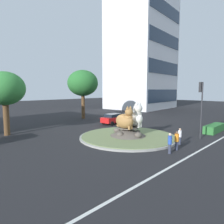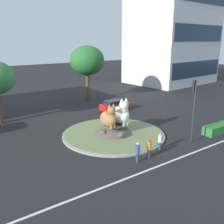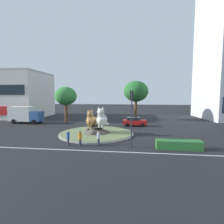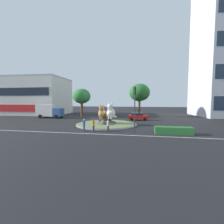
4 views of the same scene
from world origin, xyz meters
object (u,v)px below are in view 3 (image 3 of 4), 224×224
Objects in this scene: second_tree_near_tower at (136,92)px; delivery_box_truck at (25,114)px; pedestrian_orange_shirt at (80,138)px; cat_statue_white at (102,119)px; shophouse_block at (4,95)px; broadleaf_tree_behind_island at (66,96)px; cat_statue_tabby at (91,120)px; sedan_on_far_lane at (134,121)px; pedestrian_blue_shirt at (68,137)px; pedestrian_white_shirt at (98,138)px; traffic_light_mast at (132,109)px.

second_tree_near_tower is 23.12m from delivery_box_truck.
delivery_box_truck is (-15.34, 13.68, 0.85)m from pedestrian_orange_shirt.
cat_statue_white is at bearing -69.98° from pedestrian_orange_shirt.
shophouse_block is at bearing 142.42° from delivery_box_truck.
delivery_box_truck reaches higher than pedestrian_orange_shirt.
shophouse_block reaches higher than broadleaf_tree_behind_island.
cat_statue_tabby is 0.89× the size of cat_statue_white.
pedestrian_orange_shirt is 14.34m from sedan_on_far_lane.
cat_statue_tabby is 5.90m from pedestrian_blue_shirt.
pedestrian_orange_shirt is 1.99m from pedestrian_white_shirt.
cat_statue_tabby is 1.59× the size of pedestrian_white_shirt.
broadleaf_tree_behind_island is 4.62× the size of pedestrian_white_shirt.
pedestrian_blue_shirt is at bearing -43.37° from shophouse_block.
broadleaf_tree_behind_island is 4.37× the size of pedestrian_orange_shirt.
traffic_light_mast is 21.29m from broadleaf_tree_behind_island.
broadleaf_tree_behind_island reaches higher than delivery_box_truck.
shophouse_block is 12.77× the size of pedestrian_orange_shirt.
broadleaf_tree_behind_island reaches higher than pedestrian_white_shirt.
shophouse_block is (-32.27, 22.64, 1.48)m from traffic_light_mast.
traffic_light_mast is (5.67, -5.44, 2.06)m from cat_statue_tabby.
second_tree_near_tower is 21.40m from pedestrian_white_shirt.
traffic_light_mast is at bearing 36.15° from cat_statue_white.
broadleaf_tree_behind_island reaches higher than cat_statue_white.
pedestrian_orange_shirt is 0.40× the size of sedan_on_far_lane.
cat_statue_white is 0.44× the size of delivery_box_truck.
shophouse_block is (-26.61, 17.21, 3.53)m from cat_statue_tabby.
cat_statue_white is at bearing 91.36° from cat_statue_tabby.
shophouse_block reaches higher than sedan_on_far_lane.
pedestrian_white_shirt is 0.24× the size of delivery_box_truck.
pedestrian_blue_shirt is 3.27m from pedestrian_white_shirt.
second_tree_near_tower is at bearing 94.40° from pedestrian_white_shirt.
broadleaf_tree_behind_island is at bearing 22.45° from delivery_box_truck.
second_tree_near_tower is 22.43m from pedestrian_orange_shirt.
cat_statue_tabby is 0.42× the size of traffic_light_mast.
pedestrian_blue_shirt is at bearing 35.83° from pedestrian_orange_shirt.
second_tree_near_tower is (6.33, 15.26, 4.23)m from cat_statue_tabby.
pedestrian_white_shirt reaches higher than sedan_on_far_lane.
cat_statue_white is 0.13× the size of shophouse_block.
cat_statue_white is 1.79× the size of pedestrian_white_shirt.
shophouse_block reaches higher than traffic_light_mast.
second_tree_near_tower reaches higher than cat_statue_tabby.
traffic_light_mast reaches higher than cat_statue_white.
cat_statue_tabby is at bearing -55.19° from pedestrian_orange_shirt.
cat_statue_white reaches higher than delivery_box_truck.
pedestrian_white_shirt is (1.89, 0.63, -0.04)m from pedestrian_orange_shirt.
broadleaf_tree_behind_island is (-7.93, 10.90, 3.21)m from cat_statue_tabby.
traffic_light_mast is at bearing 44.74° from cat_statue_tabby.
pedestrian_blue_shirt is (6.79, -16.58, -4.33)m from broadleaf_tree_behind_island.
cat_statue_tabby is at bearing -131.33° from sedan_on_far_lane.
second_tree_near_tower reaches higher than delivery_box_truck.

